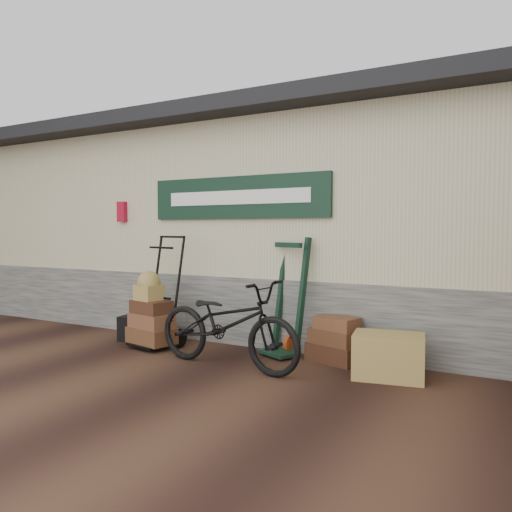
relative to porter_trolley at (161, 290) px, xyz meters
The scene contains 8 objects.
ground 1.46m from the porter_trolley, 22.45° to the right, with size 80.00×80.00×0.00m, color black.
station_building 2.68m from the porter_trolley, 62.75° to the left, with size 14.40×4.10×3.20m.
porter_trolley is the anchor object (origin of this frame).
green_barrow 1.70m from the porter_trolley, 12.50° to the left, with size 0.52×0.44×1.44m, color black, non-canonical shape.
suitcase_stack 2.35m from the porter_trolley, ahead, with size 0.61×0.38×0.54m, color #381F11, non-canonical shape.
wicker_hamper 3.02m from the porter_trolley, ahead, with size 0.71×0.46×0.46m, color olive.
black_trunk 0.79m from the porter_trolley, behind, with size 0.34×0.29×0.34m, color black.
bicycle 1.40m from the porter_trolley, 19.60° to the right, with size 1.89×0.66×1.10m, color black.
Camera 1 is at (3.06, -4.62, 1.53)m, focal length 35.00 mm.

